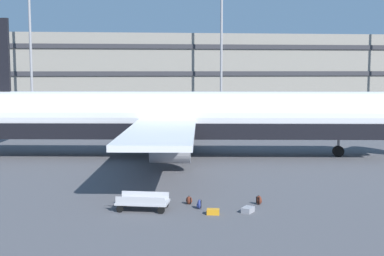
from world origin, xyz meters
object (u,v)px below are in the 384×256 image
Objects in this scene: suitcase_small at (213,212)px; backpack_black at (259,200)px; baggage_cart at (143,202)px; airliner at (176,118)px; backpack_silver at (199,204)px; backpack_orange at (189,200)px; suitcase_purple at (248,210)px.

suitcase_small is 3.15m from backpack_black.
backpack_black is 6.12m from baggage_cart.
airliner is 16.59m from backpack_silver.
airliner is 17.72m from suitcase_small.
baggage_cart is at bearing 161.03° from suitcase_small.
airliner is 75.94× the size of backpack_black.
backpack_orange reaches higher than suitcase_small.
suitcase_purple is 1.56× the size of backpack_black.
backpack_orange is at bearing 144.64° from suitcase_purple.
backpack_black reaches higher than backpack_orange.
backpack_orange is at bearing 21.03° from baggage_cart.
airliner reaches higher than backpack_silver.
backpack_silver is (-0.55, 1.13, 0.09)m from suitcase_small.
baggage_cart is (-2.45, -0.94, 0.23)m from backpack_orange.
suitcase_purple is 1.73m from backpack_black.
suitcase_purple is at bearing -82.80° from airliner.
baggage_cart is (-3.41, 1.17, 0.29)m from suitcase_small.
backpack_orange reaches higher than suitcase_purple.
suitcase_purple is 0.24× the size of baggage_cart.
backpack_black is at bearing 9.01° from backpack_silver.
airliner is at bearing 87.96° from backpack_orange.
backpack_black is 1.13× the size of backpack_orange.
airliner is 48.76× the size of suitcase_purple.
backpack_silver is at bearing -90.48° from airliner.
backpack_orange is 0.14× the size of baggage_cart.
suitcase_purple is 5.28m from baggage_cart.
airliner is 58.00× the size of suitcase_small.
backpack_silver reaches higher than backpack_orange.
backpack_black is at bearing -78.92° from airliner.
backpack_silver is (-2.32, 0.95, 0.09)m from suitcase_purple.
airliner is at bearing 97.20° from suitcase_purple.
backpack_silver is at bearing -0.94° from baggage_cart.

